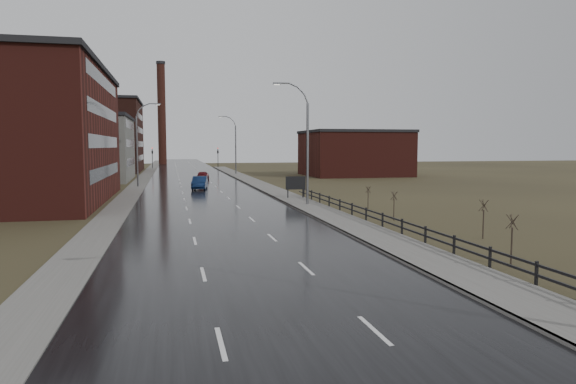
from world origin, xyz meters
TOP-DOWN VIEW (x-y plane):
  - road at (0.00, 60.00)m, footprint 14.00×300.00m
  - sidewalk_right at (8.60, 35.00)m, footprint 3.20×180.00m
  - curb_right at (7.08, 35.00)m, footprint 0.16×180.00m
  - sidewalk_left at (-8.20, 60.00)m, footprint 2.40×260.00m
  - warehouse_mid at (-17.99, 78.00)m, footprint 16.32×20.40m
  - warehouse_far at (-22.99, 108.00)m, footprint 26.52×24.48m
  - building_right at (30.30, 82.00)m, footprint 18.36×16.32m
  - smokestack at (-6.00, 150.00)m, footprint 2.70×2.70m
  - streetlight_right_mid at (8.50, 36.00)m, footprint 3.36×0.28m
  - streetlight_left at (-7.70, 62.00)m, footprint 3.36×0.28m
  - streetlight_right_far at (8.50, 90.00)m, footprint 3.36×0.28m
  - guardrail at (10.30, 18.31)m, footprint 0.10×53.05m
  - shrub_c at (12.01, 10.85)m, footprint 0.57×0.60m
  - shrub_d at (14.68, 17.10)m, footprint 0.56×0.59m
  - shrub_e at (12.71, 25.47)m, footprint 0.52×0.55m
  - shrub_f at (13.51, 32.67)m, footprint 0.48×0.51m
  - billboard at (9.10, 41.91)m, footprint 2.14×0.17m
  - traffic_light_left at (-8.00, 120.00)m, footprint 0.58×2.73m
  - traffic_light_right at (8.00, 120.00)m, footprint 0.58×2.73m
  - car_near at (-0.02, 56.42)m, footprint 2.41×5.18m
  - car_far at (1.40, 73.31)m, footprint 2.43×4.74m

SIDE VIEW (x-z plane):
  - road at x=0.00m, z-range 0.00..0.06m
  - sidewalk_left at x=-8.20m, z-range 0.00..0.12m
  - sidewalk_right at x=8.60m, z-range 0.00..0.18m
  - curb_right at x=7.08m, z-range 0.00..0.18m
  - guardrail at x=10.30m, z-range 0.16..1.26m
  - car_far at x=1.40m, z-range 0.00..1.54m
  - car_near at x=-0.02m, z-range 0.00..1.64m
  - shrub_f at x=13.51m, z-range 0.06..2.07m
  - shrub_e at x=12.71m, z-range 0.07..2.25m
  - shrub_d at x=14.68m, z-range 0.07..2.45m
  - shrub_c at x=12.01m, z-range 0.07..2.46m
  - billboard at x=9.10m, z-range 0.44..2.86m
  - building_right at x=30.30m, z-range 0.01..8.51m
  - traffic_light_left at x=-8.00m, z-range 1.95..7.25m
  - traffic_light_right at x=8.00m, z-range 1.95..7.25m
  - warehouse_mid at x=-17.99m, z-range 0.01..10.51m
  - streetlight_right_mid at x=8.50m, z-range 0.16..11.51m
  - streetlight_left at x=-7.70m, z-range 0.16..11.51m
  - streetlight_right_far at x=8.50m, z-range 0.16..11.51m
  - warehouse_far at x=-22.99m, z-range 0.01..15.51m
  - smokestack at x=-6.00m, z-range 0.15..30.85m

